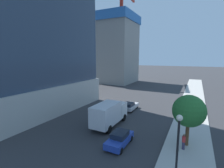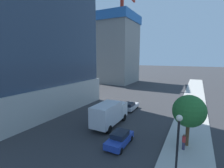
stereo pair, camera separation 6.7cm
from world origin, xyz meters
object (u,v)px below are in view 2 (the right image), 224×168
object	(u,v)px
car_silver	(130,106)
street_tree	(189,111)
construction_building	(118,46)
pedestrian_red_shirt	(184,142)
street_lamp	(178,139)
car_blue	(120,139)
box_truck	(109,113)

from	to	relation	value
car_silver	street_tree	bearing A→B (deg)	-41.47
construction_building	pedestrian_red_shirt	world-z (taller)	construction_building
street_lamp	pedestrian_red_shirt	distance (m)	5.93
car_blue	street_tree	bearing A→B (deg)	25.62
car_blue	pedestrian_red_shirt	distance (m)	6.50
street_tree	pedestrian_red_shirt	world-z (taller)	street_tree
construction_building	street_lamp	world-z (taller)	construction_building
car_silver	pedestrian_red_shirt	size ratio (longest dim) A/B	2.58
street_lamp	car_blue	world-z (taller)	street_lamp
street_tree	car_blue	distance (m)	7.79
street_lamp	street_tree	bearing A→B (deg)	86.34
box_truck	pedestrian_red_shirt	size ratio (longest dim) A/B	4.21
construction_building	car_silver	bearing A→B (deg)	-60.42
car_silver	pedestrian_red_shirt	world-z (taller)	pedestrian_red_shirt
street_lamp	box_truck	bearing A→B (deg)	142.57
car_silver	box_truck	size ratio (longest dim) A/B	0.61
construction_building	pedestrian_red_shirt	distance (m)	49.31
street_tree	pedestrian_red_shirt	xyz separation A→B (m)	(-0.24, -1.06, -2.93)
street_lamp	car_blue	xyz separation A→B (m)	(-6.01, 3.26, -2.93)
car_blue	box_truck	bearing A→B (deg)	130.81
box_truck	pedestrian_red_shirt	bearing A→B (deg)	-11.44
box_truck	street_lamp	bearing A→B (deg)	-37.43
car_blue	box_truck	distance (m)	5.34
car_silver	car_blue	bearing A→B (deg)	-73.82
street_lamp	car_silver	bearing A→B (deg)	122.10
street_tree	car_silver	xyz separation A→B (m)	(-9.83, 8.69, -3.16)
street_tree	box_truck	bearing A→B (deg)	174.90
pedestrian_red_shirt	box_truck	bearing A→B (deg)	168.56
street_lamp	street_tree	xyz separation A→B (m)	(0.41, 6.34, 0.23)
street_tree	pedestrian_red_shirt	distance (m)	3.12
construction_building	box_truck	size ratio (longest dim) A/B	4.73
car_silver	box_truck	xyz separation A→B (m)	(0.00, -7.81, 1.10)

